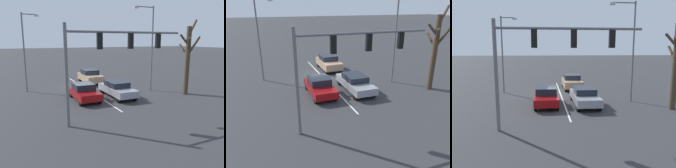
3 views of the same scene
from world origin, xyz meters
TOP-DOWN VIEW (x-y plane):
  - ground_plane at (0.00, 0.00)m, footprint 240.00×240.00m
  - lane_stripe_left_divider at (0.00, 1.67)m, footprint 0.12×15.34m
  - car_gray_leftlane_front at (-1.60, 5.22)m, footprint 1.83×4.75m
  - car_maroon_midlane_front at (1.47, 5.03)m, footprint 1.84×4.15m
  - car_tan_leftlane_second at (-1.49, -1.85)m, footprint 1.95×4.28m
  - traffic_signal_gantry at (1.55, 10.32)m, footprint 8.02×0.37m
  - street_lamp_right_shoulder at (5.56, -0.29)m, footprint 1.62×0.24m
  - street_lamp_left_shoulder at (-5.56, 4.44)m, footprint 2.22×0.24m
  - bare_tree_near at (-7.93, 7.13)m, footprint 2.43×2.33m

SIDE VIEW (x-z plane):
  - ground_plane at x=0.00m, z-range 0.00..0.00m
  - lane_stripe_left_divider at x=0.00m, z-range 0.00..0.01m
  - car_maroon_midlane_front at x=1.47m, z-range 0.01..1.44m
  - car_gray_leftlane_front at x=-1.60m, z-range 0.04..1.44m
  - car_tan_leftlane_second at x=-1.49m, z-range 0.02..1.62m
  - bare_tree_near at x=-7.93m, z-range 0.04..7.04m
  - street_lamp_right_shoulder at x=5.56m, z-range 0.56..8.18m
  - traffic_signal_gantry at x=1.55m, z-range 1.40..7.43m
  - street_lamp_left_shoulder at x=-5.56m, z-range 0.66..8.93m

